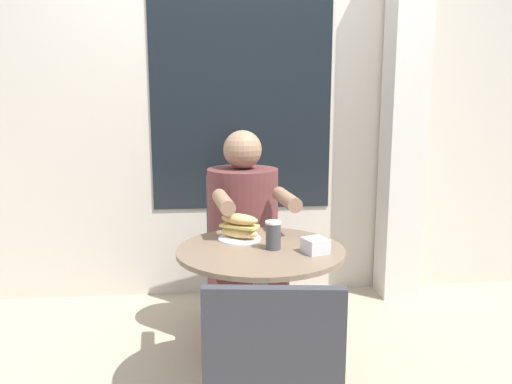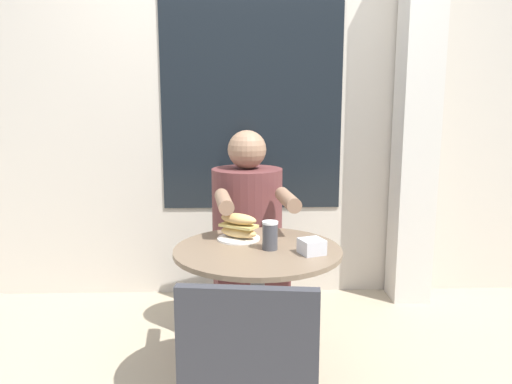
# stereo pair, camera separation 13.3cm
# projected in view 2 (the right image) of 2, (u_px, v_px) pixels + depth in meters

# --- Properties ---
(storefront_wall) EXTENTS (8.00, 0.09, 2.80)m
(storefront_wall) POSITION_uv_depth(u_px,v_px,m) (250.00, 86.00, 3.26)
(storefront_wall) COLOR beige
(storefront_wall) RESTS_ON ground_plane
(lattice_pillar) EXTENTS (0.24, 0.24, 2.40)m
(lattice_pillar) POSITION_uv_depth(u_px,v_px,m) (417.00, 118.00, 3.15)
(lattice_pillar) COLOR beige
(lattice_pillar) RESTS_ON ground_plane
(cafe_table) EXTENTS (0.70, 0.70, 0.70)m
(cafe_table) POSITION_uv_depth(u_px,v_px,m) (258.00, 291.00, 2.10)
(cafe_table) COLOR brown
(cafe_table) RESTS_ON ground_plane
(diner_chair) EXTENTS (0.42, 0.42, 0.87)m
(diner_chair) POSITION_uv_depth(u_px,v_px,m) (245.00, 234.00, 2.98)
(diner_chair) COLOR #333338
(diner_chair) RESTS_ON ground_plane
(seated_diner) EXTENTS (0.43, 0.68, 1.16)m
(seated_diner) POSITION_uv_depth(u_px,v_px,m) (248.00, 256.00, 2.64)
(seated_diner) COLOR brown
(seated_diner) RESTS_ON ground_plane
(sandwich_on_plate) EXTENTS (0.19, 0.19, 0.12)m
(sandwich_on_plate) POSITION_uv_depth(u_px,v_px,m) (239.00, 228.00, 2.19)
(sandwich_on_plate) COLOR white
(sandwich_on_plate) RESTS_ON cafe_table
(drink_cup) EXTENTS (0.07, 0.07, 0.12)m
(drink_cup) POSITION_uv_depth(u_px,v_px,m) (270.00, 235.00, 2.04)
(drink_cup) COLOR #424247
(drink_cup) RESTS_ON cafe_table
(napkin_box) EXTENTS (0.12, 0.12, 0.06)m
(napkin_box) POSITION_uv_depth(u_px,v_px,m) (312.00, 246.00, 1.99)
(napkin_box) COLOR silver
(napkin_box) RESTS_ON cafe_table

